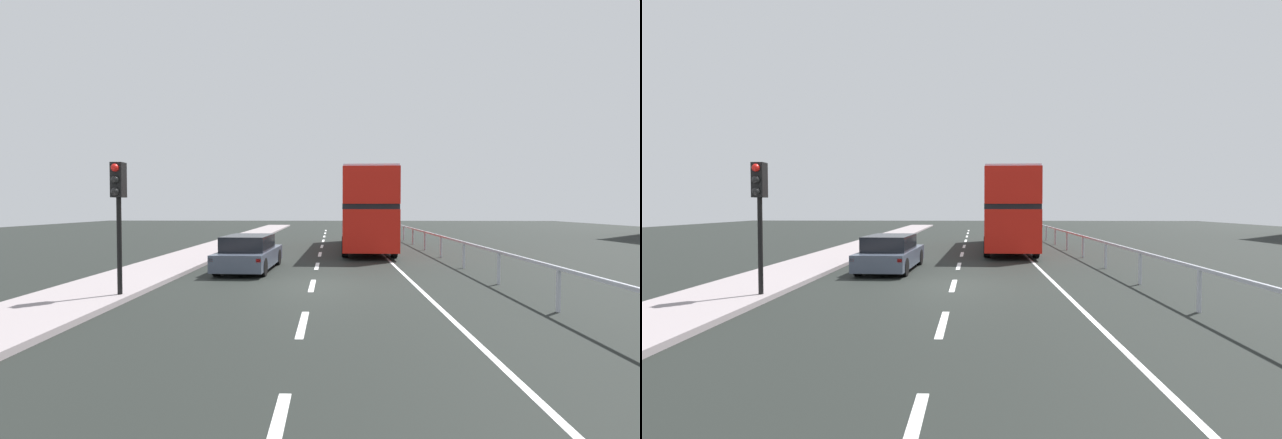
{
  "view_description": "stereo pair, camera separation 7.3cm",
  "coord_description": "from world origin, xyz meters",
  "views": [
    {
      "loc": [
        0.6,
        -13.11,
        2.41
      ],
      "look_at": [
        0.01,
        8.15,
        1.77
      ],
      "focal_mm": 24.05,
      "sensor_mm": 36.0,
      "label": 1
    },
    {
      "loc": [
        0.67,
        -13.11,
        2.41
      ],
      "look_at": [
        0.01,
        8.15,
        1.77
      ],
      "focal_mm": 24.05,
      "sensor_mm": 36.0,
      "label": 2
    }
  ],
  "objects": [
    {
      "name": "traffic_signal_pole",
      "position": [
        -4.89,
        -2.26,
        2.7
      ],
      "size": [
        0.3,
        0.42,
        3.41
      ],
      "color": "black",
      "rests_on": "near_sidewalk_kerb"
    },
    {
      "name": "bridge_side_railing",
      "position": [
        5.78,
        9.0,
        0.85
      ],
      "size": [
        0.1,
        42.0,
        1.05
      ],
      "color": "#ACAEB9",
      "rests_on": "ground"
    },
    {
      "name": "lane_paint_markings",
      "position": [
        1.92,
        8.78,
        0.0
      ],
      "size": [
        3.3,
        46.0,
        0.01
      ],
      "color": "silver",
      "rests_on": "ground"
    },
    {
      "name": "double_decker_bus_red",
      "position": [
        2.51,
        11.28,
        2.3
      ],
      "size": [
        2.9,
        11.38,
        4.3
      ],
      "rotation": [
        0.0,
        0.0,
        -0.03
      ],
      "color": "red",
      "rests_on": "ground"
    },
    {
      "name": "hatchback_car_near",
      "position": [
        -2.53,
        2.99,
        0.64
      ],
      "size": [
        2.0,
        4.43,
        1.34
      ],
      "rotation": [
        0.0,
        0.0,
        -0.04
      ],
      "color": "#414958",
      "rests_on": "ground"
    },
    {
      "name": "ground_plane",
      "position": [
        0.0,
        0.0,
        -0.05
      ],
      "size": [
        75.95,
        120.0,
        0.1
      ],
      "primitive_type": "cube",
      "color": "black"
    },
    {
      "name": "near_sidewalk_kerb",
      "position": [
        -5.93,
        0.0,
        0.07
      ],
      "size": [
        2.72,
        80.0,
        0.14
      ],
      "primitive_type": "cube",
      "color": "gray",
      "rests_on": "ground"
    }
  ]
}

